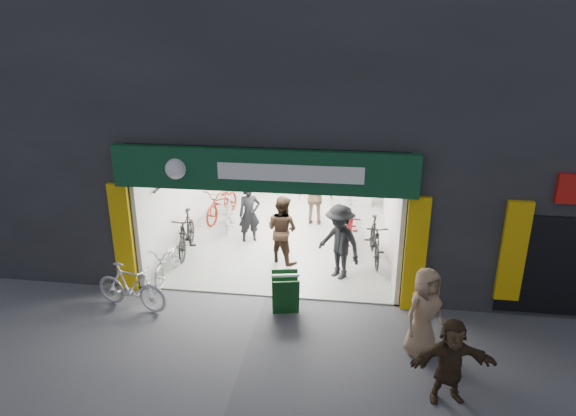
% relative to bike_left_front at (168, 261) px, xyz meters
% --- Properties ---
extents(ground, '(60.00, 60.00, 0.00)m').
position_rel_bike_left_front_xyz_m(ground, '(2.50, -0.60, -0.46)').
color(ground, '#56565B').
rests_on(ground, ground).
extents(building, '(17.00, 10.27, 8.00)m').
position_rel_bike_left_front_xyz_m(building, '(3.41, 4.39, 3.85)').
color(building, '#232326').
rests_on(building, ground).
extents(bike_left_front, '(0.66, 1.77, 0.92)m').
position_rel_bike_left_front_xyz_m(bike_left_front, '(0.00, 0.00, 0.00)').
color(bike_left_front, '#B7B7BC').
rests_on(bike_left_front, ground).
extents(bike_left_midfront, '(0.78, 1.98, 1.16)m').
position_rel_bike_left_front_xyz_m(bike_left_midfront, '(0.00, 1.42, 0.12)').
color(bike_left_midfront, black).
rests_on(bike_left_midfront, ground).
extents(bike_left_midback, '(1.12, 2.14, 1.07)m').
position_rel_bike_left_front_xyz_m(bike_left_midback, '(0.31, 4.00, 0.07)').
color(bike_left_midback, maroon).
rests_on(bike_left_midback, ground).
extents(bike_left_back, '(0.67, 1.65, 0.97)m').
position_rel_bike_left_front_xyz_m(bike_left_back, '(0.70, 3.25, 0.02)').
color(bike_left_back, '#A5A4A9').
rests_on(bike_left_back, ground).
extents(bike_right_front, '(0.68, 1.93, 1.14)m').
position_rel_bike_left_front_xyz_m(bike_right_front, '(5.00, 1.67, 0.11)').
color(bike_right_front, black).
rests_on(bike_right_front, ground).
extents(bike_right_mid, '(0.91, 2.13, 1.09)m').
position_rel_bike_left_front_xyz_m(bike_right_mid, '(4.30, 2.41, 0.08)').
color(bike_right_mid, maroon).
rests_on(bike_right_mid, ground).
extents(bike_right_back, '(0.57, 1.62, 0.96)m').
position_rel_bike_left_front_xyz_m(bike_right_back, '(4.30, 4.19, 0.02)').
color(bike_right_back, '#A2A2A7').
rests_on(bike_right_back, ground).
extents(parked_bike, '(1.82, 0.89, 1.06)m').
position_rel_bike_left_front_xyz_m(parked_bike, '(-0.30, -1.45, 0.07)').
color(parked_bike, silver).
rests_on(parked_bike, ground).
extents(customer_a, '(0.74, 0.65, 1.70)m').
position_rel_bike_left_front_xyz_m(customer_a, '(1.53, 2.38, 0.39)').
color(customer_a, black).
rests_on(customer_a, ground).
extents(customer_b, '(1.10, 1.02, 1.81)m').
position_rel_bike_left_front_xyz_m(customer_b, '(2.62, 1.25, 0.44)').
color(customer_b, '#332317').
rests_on(customer_b, ground).
extents(customer_c, '(1.40, 1.33, 1.91)m').
position_rel_bike_left_front_xyz_m(customer_c, '(4.11, 0.54, 0.49)').
color(customer_c, black).
rests_on(customer_c, ground).
extents(customer_d, '(1.05, 0.47, 1.78)m').
position_rel_bike_left_front_xyz_m(customer_d, '(3.25, 3.92, 0.43)').
color(customer_d, '#8A6A50').
rests_on(customer_d, ground).
extents(pedestrian_near, '(1.02, 0.97, 1.75)m').
position_rel_bike_left_front_xyz_m(pedestrian_near, '(5.80, -2.23, 0.42)').
color(pedestrian_near, '#977757').
rests_on(pedestrian_near, ground).
extents(pedestrian_far, '(1.47, 0.70, 1.52)m').
position_rel_bike_left_front_xyz_m(pedestrian_far, '(6.09, -3.49, 0.30)').
color(pedestrian_far, '#392A1A').
rests_on(pedestrian_far, ground).
extents(sandwich_board, '(0.68, 0.69, 0.88)m').
position_rel_bike_left_front_xyz_m(sandwich_board, '(3.05, -1.18, 0.02)').
color(sandwich_board, '#0D3614').
rests_on(sandwich_board, ground).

